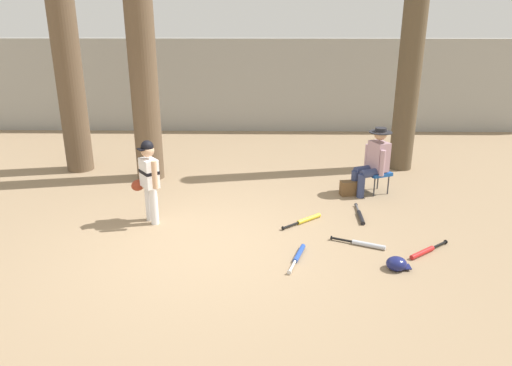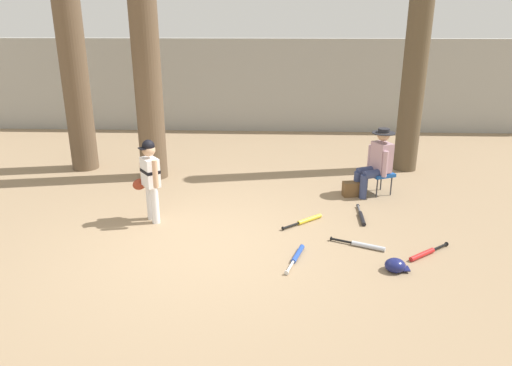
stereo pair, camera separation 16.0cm
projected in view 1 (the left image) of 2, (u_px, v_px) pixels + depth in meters
The scene contains 15 objects.
ground_plane at pixel (207, 246), 6.60m from camera, with size 60.00×60.00×0.00m, color #937A5B.
concrete_back_wall at pixel (236, 85), 13.07m from camera, with size 18.00×0.36×2.49m, color #9E9E99.
tree_near_player at pixel (143, 74), 8.78m from camera, with size 0.69×0.69×4.68m.
tree_behind_spectator at pixel (412, 49), 9.24m from camera, with size 0.78×0.78×5.67m.
young_ballplayer at pixel (149, 176), 7.15m from camera, with size 0.53×0.50×1.31m.
folding_stool at pixel (377, 173), 8.50m from camera, with size 0.53×0.53×0.41m.
seated_spectator at pixel (374, 159), 8.38m from camera, with size 0.67×0.55×1.20m.
handbag_beside_stool at pixel (350, 188), 8.46m from camera, with size 0.34×0.18×0.26m, color brown.
tree_far_left at pixel (65, 39), 9.08m from camera, with size 0.78×0.78×6.01m.
bat_red_barrel at pixel (425, 251), 6.38m from camera, with size 0.66×0.53×0.07m.
bat_yellow_trainer at pixel (306, 220), 7.38m from camera, with size 0.65×0.57×0.07m.
bat_black_composite at pixel (360, 216), 7.52m from camera, with size 0.09×0.79×0.07m.
bat_blue_youth at pixel (298, 255), 6.27m from camera, with size 0.29×0.75×0.07m.
bat_aluminum_silver at pixel (364, 244), 6.59m from camera, with size 0.73×0.37×0.07m.
batting_helmet_navy at pixel (397, 264), 5.97m from camera, with size 0.31×0.24×0.18m.
Camera 1 is at (0.79, -5.92, 3.01)m, focal length 33.22 mm.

